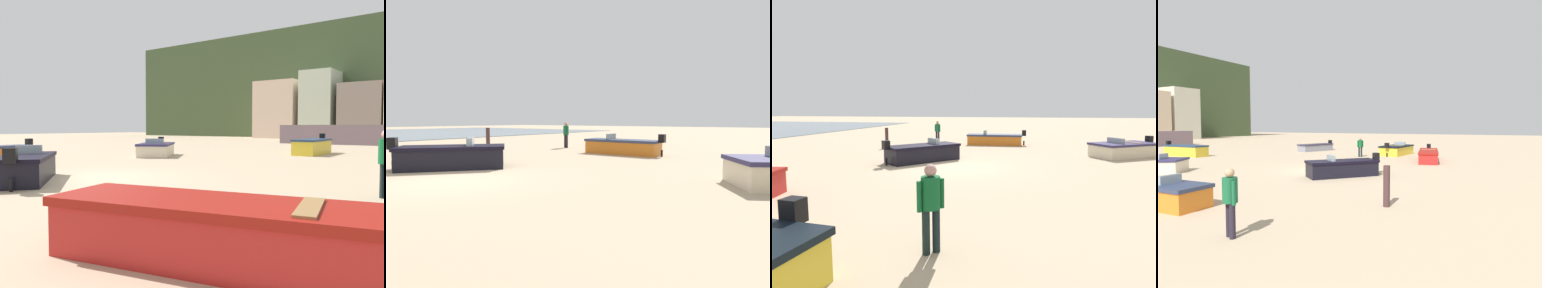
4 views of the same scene
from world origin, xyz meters
The scene contains 10 objects.
ground_plane centered at (0.00, 0.00, 0.00)m, with size 160.00×160.00×0.00m, color tan.
townhouse_far_right centered at (23.19, 47.25, 4.82)m, with size 5.25×6.50×9.64m, color beige.
boat_red_0 centered at (7.84, -4.21, 0.40)m, with size 5.51×2.41×1.10m.
boat_yellow_1 centered at (11.35, -0.60, 0.44)m, with size 4.29×2.06×1.16m.
boat_grey_2 centered at (11.76, 8.21, 0.37)m, with size 4.15×2.32×1.04m.
boat_yellow_3 centered at (2.07, 15.04, 0.48)m, with size 1.48×4.42×1.26m.
boat_black_6 centered at (-1.15, -1.89, 0.42)m, with size 3.66×3.41×1.14m.
mooring_post_near_water centered at (-5.83, -6.02, 0.66)m, with size 0.22×0.22×1.32m, color #432C2C.
beach_walker_foreground centered at (-10.06, -3.79, 0.95)m, with size 0.44×0.53×1.62m.
beach_walker_distant centered at (8.30, 1.54, 0.95)m, with size 0.48×0.48×1.62m.
Camera 4 is at (-15.11, -9.45, 2.58)m, focal length 29.21 mm.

